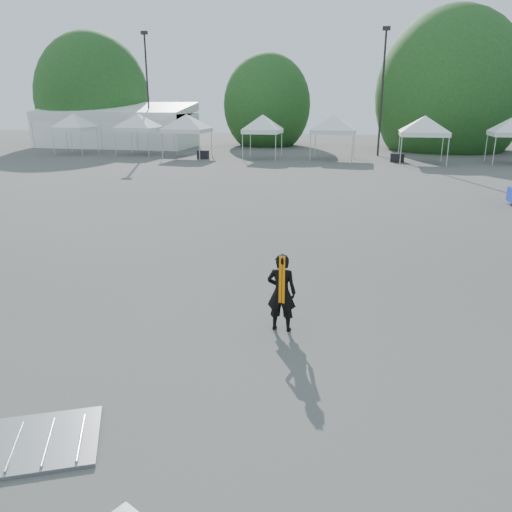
# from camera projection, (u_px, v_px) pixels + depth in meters

# --- Properties ---
(ground) EXTENTS (120.00, 120.00, 0.00)m
(ground) POSITION_uv_depth(u_px,v_px,m) (252.00, 288.00, 11.94)
(ground) COLOR #474442
(ground) RESTS_ON ground
(marquee) EXTENTS (15.00, 6.25, 4.23)m
(marquee) POSITION_uv_depth(u_px,v_px,m) (116.00, 126.00, 48.65)
(marquee) COLOR white
(marquee) RESTS_ON ground
(light_pole_west) EXTENTS (0.60, 0.25, 10.30)m
(light_pole_west) POSITION_uv_depth(u_px,v_px,m) (147.00, 85.00, 45.74)
(light_pole_west) COLOR black
(light_pole_west) RESTS_ON ground
(light_pole_east) EXTENTS (0.60, 0.25, 9.80)m
(light_pole_east) POSITION_uv_depth(u_px,v_px,m) (383.00, 85.00, 39.44)
(light_pole_east) COLOR black
(light_pole_east) RESTS_ON ground
(tree_far_w) EXTENTS (4.80, 4.80, 7.30)m
(tree_far_w) POSITION_uv_depth(u_px,v_px,m) (93.00, 99.00, 51.55)
(tree_far_w) COLOR #382314
(tree_far_w) RESTS_ON ground
(tree_mid_w) EXTENTS (4.16, 4.16, 6.33)m
(tree_mid_w) POSITION_uv_depth(u_px,v_px,m) (267.00, 105.00, 49.72)
(tree_mid_w) COLOR #382314
(tree_mid_w) RESTS_ON ground
(tree_mid_e) EXTENTS (5.12, 5.12, 7.79)m
(tree_mid_e) POSITION_uv_depth(u_px,v_px,m) (450.00, 95.00, 44.87)
(tree_mid_e) COLOR #382314
(tree_mid_e) RESTS_ON ground
(tent_a) EXTENTS (3.91, 3.91, 3.88)m
(tent_a) POSITION_uv_depth(u_px,v_px,m) (73.00, 117.00, 41.82)
(tent_a) COLOR silver
(tent_a) RESTS_ON ground
(tent_b) EXTENTS (4.38, 4.38, 3.88)m
(tent_b) POSITION_uv_depth(u_px,v_px,m) (138.00, 117.00, 41.17)
(tent_b) COLOR silver
(tent_b) RESTS_ON ground
(tent_c) EXTENTS (4.60, 4.60, 3.88)m
(tent_c) POSITION_uv_depth(u_px,v_px,m) (186.00, 118.00, 39.14)
(tent_c) COLOR silver
(tent_c) RESTS_ON ground
(tent_d) EXTENTS (3.89, 3.89, 3.88)m
(tent_d) POSITION_uv_depth(u_px,v_px,m) (263.00, 118.00, 38.09)
(tent_d) COLOR silver
(tent_d) RESTS_ON ground
(tent_e) EXTENTS (4.65, 4.65, 3.88)m
(tent_e) POSITION_uv_depth(u_px,v_px,m) (334.00, 118.00, 37.67)
(tent_e) COLOR silver
(tent_e) RESTS_ON ground
(tent_f) EXTENTS (4.66, 4.66, 3.88)m
(tent_f) POSITION_uv_depth(u_px,v_px,m) (425.00, 120.00, 35.17)
(tent_f) COLOR silver
(tent_f) RESTS_ON ground
(man) EXTENTS (0.57, 0.38, 1.55)m
(man) POSITION_uv_depth(u_px,v_px,m) (281.00, 292.00, 9.53)
(man) COLOR black
(man) RESTS_ON ground
(crate_west) EXTENTS (0.85, 0.67, 0.64)m
(crate_west) POSITION_uv_depth(u_px,v_px,m) (203.00, 155.00, 38.85)
(crate_west) COLOR black
(crate_west) RESTS_ON ground
(crate_mid) EXTENTS (1.01, 0.92, 0.64)m
(crate_mid) POSITION_uv_depth(u_px,v_px,m) (397.00, 158.00, 36.68)
(crate_mid) COLOR black
(crate_mid) RESTS_ON ground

